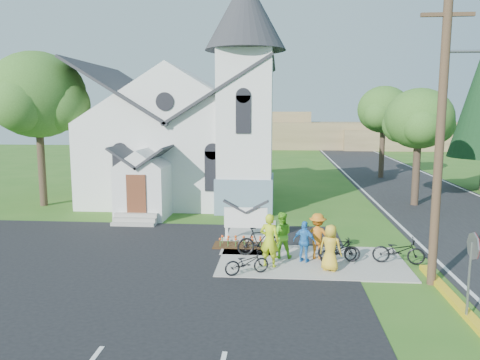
# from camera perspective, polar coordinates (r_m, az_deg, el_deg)

# --- Properties ---
(ground) EXTENTS (120.00, 120.00, 0.00)m
(ground) POSITION_cam_1_polar(r_m,az_deg,el_deg) (17.74, 3.89, -10.30)
(ground) COLOR #2F611B
(ground) RESTS_ON ground
(parking_lot) EXTENTS (20.00, 16.00, 0.02)m
(parking_lot) POSITION_cam_1_polar(r_m,az_deg,el_deg) (17.42, -20.40, -11.14)
(parking_lot) COLOR black
(parking_lot) RESTS_ON ground
(road) EXTENTS (8.00, 90.00, 0.02)m
(road) POSITION_cam_1_polar(r_m,az_deg,el_deg) (33.76, 21.57, -1.87)
(road) COLOR black
(road) RESTS_ON ground
(sidewalk) EXTENTS (7.00, 4.00, 0.05)m
(sidewalk) POSITION_cam_1_polar(r_m,az_deg,el_deg) (18.25, 8.70, -9.76)
(sidewalk) COLOR gray
(sidewalk) RESTS_ON ground
(church) EXTENTS (12.35, 12.00, 13.00)m
(church) POSITION_cam_1_polar(r_m,az_deg,el_deg) (29.84, -6.27, 7.51)
(church) COLOR silver
(church) RESTS_ON ground
(church_sign) EXTENTS (2.20, 0.40, 1.70)m
(church_sign) POSITION_cam_1_polar(r_m,az_deg,el_deg) (20.59, 0.71, -4.67)
(church_sign) COLOR gray
(church_sign) RESTS_ON ground
(flower_bed) EXTENTS (2.60, 1.10, 0.07)m
(flower_bed) POSITION_cam_1_polar(r_m,az_deg,el_deg) (19.98, 0.52, -8.03)
(flower_bed) COLOR #36210E
(flower_bed) RESTS_ON ground
(utility_pole) EXTENTS (3.45, 0.28, 10.00)m
(utility_pole) POSITION_cam_1_polar(r_m,az_deg,el_deg) (16.15, 23.53, 6.72)
(utility_pole) COLOR #462F23
(utility_pole) RESTS_ON ground
(stop_sign) EXTENTS (0.11, 0.76, 2.48)m
(stop_sign) POSITION_cam_1_polar(r_m,az_deg,el_deg) (14.19, 26.43, -8.46)
(stop_sign) COLOR gray
(stop_sign) RESTS_ON ground
(tree_lot_corner) EXTENTS (5.60, 5.60, 9.15)m
(tree_lot_corner) POSITION_cam_1_polar(r_m,az_deg,el_deg) (30.36, -23.48, 9.45)
(tree_lot_corner) COLOR #33271C
(tree_lot_corner) RESTS_ON ground
(tree_road_near) EXTENTS (4.00, 4.00, 7.05)m
(tree_road_near) POSITION_cam_1_polar(r_m,az_deg,el_deg) (29.98, 20.99, 6.94)
(tree_road_near) COLOR #33271C
(tree_road_near) RESTS_ON ground
(tree_road_mid) EXTENTS (4.40, 4.40, 7.80)m
(tree_road_mid) POSITION_cam_1_polar(r_m,az_deg,el_deg) (41.74, 17.11, 8.16)
(tree_road_mid) COLOR #33271C
(tree_road_mid) RESTS_ON ground
(distant_hills) EXTENTS (61.00, 10.00, 5.60)m
(distant_hills) POSITION_cam_1_polar(r_m,az_deg,el_deg) (73.29, 7.28, 5.58)
(distant_hills) COLOR brown
(distant_hills) RESTS_ON ground
(cyclist_0) EXTENTS (0.82, 0.66, 1.97)m
(cyclist_0) POSITION_cam_1_polar(r_m,az_deg,el_deg) (17.17, 3.61, -7.32)
(cyclist_0) COLOR #AFC917
(cyclist_0) RESTS_ON sidewalk
(bike_0) EXTENTS (1.69, 1.16, 0.84)m
(bike_0) POSITION_cam_1_polar(r_m,az_deg,el_deg) (16.49, 0.83, -10.02)
(bike_0) COLOR black
(bike_0) RESTS_ON sidewalk
(cyclist_1) EXTENTS (0.90, 0.72, 1.79)m
(cyclist_1) POSITION_cam_1_polar(r_m,az_deg,el_deg) (18.24, 5.03, -6.69)
(cyclist_1) COLOR #60C124
(cyclist_1) RESTS_ON sidewalk
(bike_1) EXTENTS (1.90, 1.06, 1.10)m
(bike_1) POSITION_cam_1_polar(r_m,az_deg,el_deg) (18.66, 2.41, -7.42)
(bike_1) COLOR black
(bike_1) RESTS_ON sidewalk
(cyclist_2) EXTENTS (0.99, 0.73, 1.57)m
(cyclist_2) POSITION_cam_1_polar(r_m,az_deg,el_deg) (17.84, 7.88, -7.45)
(cyclist_2) COLOR #297DCF
(cyclist_2) RESTS_ON sidewalk
(bike_2) EXTENTS (1.64, 1.05, 0.81)m
(bike_2) POSITION_cam_1_polar(r_m,az_deg,el_deg) (18.15, 11.93, -8.52)
(bike_2) COLOR black
(bike_2) RESTS_ON sidewalk
(cyclist_3) EXTENTS (1.21, 0.79, 1.77)m
(cyclist_3) POSITION_cam_1_polar(r_m,az_deg,el_deg) (18.30, 9.42, -6.75)
(cyclist_3) COLOR #CA6C16
(cyclist_3) RESTS_ON sidewalk
(bike_3) EXTENTS (1.62, 0.60, 0.95)m
(bike_3) POSITION_cam_1_polar(r_m,az_deg,el_deg) (18.23, 11.98, -8.23)
(bike_3) COLOR black
(bike_3) RESTS_ON sidewalk
(cyclist_4) EXTENTS (0.96, 0.81, 1.67)m
(cyclist_4) POSITION_cam_1_polar(r_m,az_deg,el_deg) (17.05, 10.96, -8.10)
(cyclist_4) COLOR gold
(cyclist_4) RESTS_ON sidewalk
(bike_4) EXTENTS (1.96, 0.91, 0.99)m
(bike_4) POSITION_cam_1_polar(r_m,az_deg,el_deg) (18.53, 18.77, -8.15)
(bike_4) COLOR black
(bike_4) RESTS_ON sidewalk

